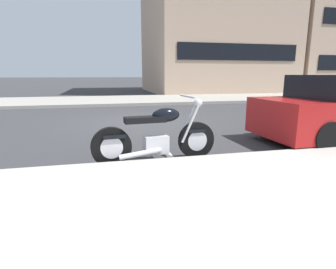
% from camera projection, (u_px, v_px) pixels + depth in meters
% --- Properties ---
extents(ground_plane, '(260.00, 260.00, 0.00)m').
position_uv_depth(ground_plane, '(141.00, 121.00, 8.80)').
color(ground_plane, '#333335').
extents(sidewalk_far_curb, '(120.00, 5.00, 0.14)m').
position_uv_depth(sidewalk_far_curb, '(310.00, 96.00, 17.95)').
color(sidewalk_far_curb, gray).
rests_on(sidewalk_far_curb, ground).
extents(parking_stall_stripe, '(0.12, 2.20, 0.01)m').
position_uv_depth(parking_stall_stripe, '(168.00, 153.00, 5.24)').
color(parking_stall_stripe, silver).
rests_on(parking_stall_stripe, ground).
extents(parked_motorcycle, '(2.15, 0.62, 1.12)m').
position_uv_depth(parked_motorcycle, '(157.00, 137.00, 4.65)').
color(parked_motorcycle, black).
rests_on(parked_motorcycle, ground).
extents(townhouse_near_left, '(10.36, 10.61, 13.37)m').
position_uv_depth(townhouse_near_left, '(212.00, 10.00, 22.84)').
color(townhouse_near_left, tan).
rests_on(townhouse_near_left, ground).
extents(townhouse_mid_block, '(10.02, 11.27, 10.44)m').
position_uv_depth(townhouse_mid_block, '(316.00, 33.00, 25.81)').
color(townhouse_mid_block, tan).
rests_on(townhouse_mid_block, ground).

